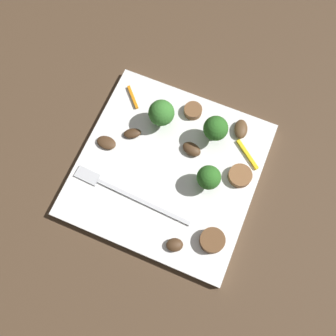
# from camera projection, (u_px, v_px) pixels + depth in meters

# --- Properties ---
(ground_plane) EXTENTS (1.40, 1.40, 0.00)m
(ground_plane) POSITION_uv_depth(u_px,v_px,m) (168.00, 171.00, 0.57)
(ground_plane) COLOR #4C3826
(plate) EXTENTS (0.25, 0.25, 0.01)m
(plate) POSITION_uv_depth(u_px,v_px,m) (168.00, 170.00, 0.56)
(plate) COLOR white
(plate) RESTS_ON ground_plane
(fork) EXTENTS (0.18, 0.02, 0.00)m
(fork) POSITION_uv_depth(u_px,v_px,m) (123.00, 192.00, 0.54)
(fork) COLOR silver
(fork) RESTS_ON plate
(broccoli_floret_0) EXTENTS (0.03, 0.03, 0.05)m
(broccoli_floret_0) POSITION_uv_depth(u_px,v_px,m) (209.00, 177.00, 0.52)
(broccoli_floret_0) COLOR #347525
(broccoli_floret_0) RESTS_ON plate
(broccoli_floret_1) EXTENTS (0.04, 0.04, 0.05)m
(broccoli_floret_1) POSITION_uv_depth(u_px,v_px,m) (161.00, 113.00, 0.55)
(broccoli_floret_1) COLOR #408630
(broccoli_floret_1) RESTS_ON plate
(broccoli_floret_2) EXTENTS (0.04, 0.04, 0.05)m
(broccoli_floret_2) POSITION_uv_depth(u_px,v_px,m) (216.00, 129.00, 0.54)
(broccoli_floret_2) COLOR #347525
(broccoli_floret_2) RESTS_ON plate
(sausage_slice_0) EXTENTS (0.03, 0.03, 0.01)m
(sausage_slice_0) POSITION_uv_depth(u_px,v_px,m) (190.00, 110.00, 0.58)
(sausage_slice_0) COLOR brown
(sausage_slice_0) RESTS_ON plate
(sausage_slice_2) EXTENTS (0.05, 0.05, 0.01)m
(sausage_slice_2) POSITION_uv_depth(u_px,v_px,m) (240.00, 176.00, 0.54)
(sausage_slice_2) COLOR brown
(sausage_slice_2) RESTS_ON plate
(sausage_slice_3) EXTENTS (0.05, 0.05, 0.01)m
(sausage_slice_3) POSITION_uv_depth(u_px,v_px,m) (212.00, 240.00, 0.51)
(sausage_slice_3) COLOR brown
(sausage_slice_3) RESTS_ON plate
(mushroom_0) EXTENTS (0.03, 0.02, 0.01)m
(mushroom_0) POSITION_uv_depth(u_px,v_px,m) (107.00, 141.00, 0.56)
(mushroom_0) COLOR #4C331E
(mushroom_0) RESTS_ON plate
(mushroom_1) EXTENTS (0.03, 0.03, 0.01)m
(mushroom_1) POSITION_uv_depth(u_px,v_px,m) (241.00, 129.00, 0.56)
(mushroom_1) COLOR brown
(mushroom_1) RESTS_ON plate
(mushroom_2) EXTENTS (0.03, 0.02, 0.01)m
(mushroom_2) POSITION_uv_depth(u_px,v_px,m) (192.00, 149.00, 0.55)
(mushroom_2) COLOR #4C331E
(mushroom_2) RESTS_ON plate
(mushroom_4) EXTENTS (0.03, 0.03, 0.01)m
(mushroom_4) POSITION_uv_depth(u_px,v_px,m) (175.00, 245.00, 0.51)
(mushroom_4) COLOR #4C331E
(mushroom_4) RESTS_ON plate
(mushroom_5) EXTENTS (0.03, 0.03, 0.01)m
(mushroom_5) POSITION_uv_depth(u_px,v_px,m) (132.00, 133.00, 0.56)
(mushroom_5) COLOR #422B19
(mushroom_5) RESTS_ON plate
(pepper_strip_0) EXTENTS (0.03, 0.03, 0.00)m
(pepper_strip_0) POSITION_uv_depth(u_px,v_px,m) (133.00, 97.00, 0.59)
(pepper_strip_0) COLOR orange
(pepper_strip_0) RESTS_ON plate
(pepper_strip_2) EXTENTS (0.04, 0.04, 0.00)m
(pepper_strip_2) POSITION_uv_depth(u_px,v_px,m) (247.00, 155.00, 0.56)
(pepper_strip_2) COLOR yellow
(pepper_strip_2) RESTS_ON plate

